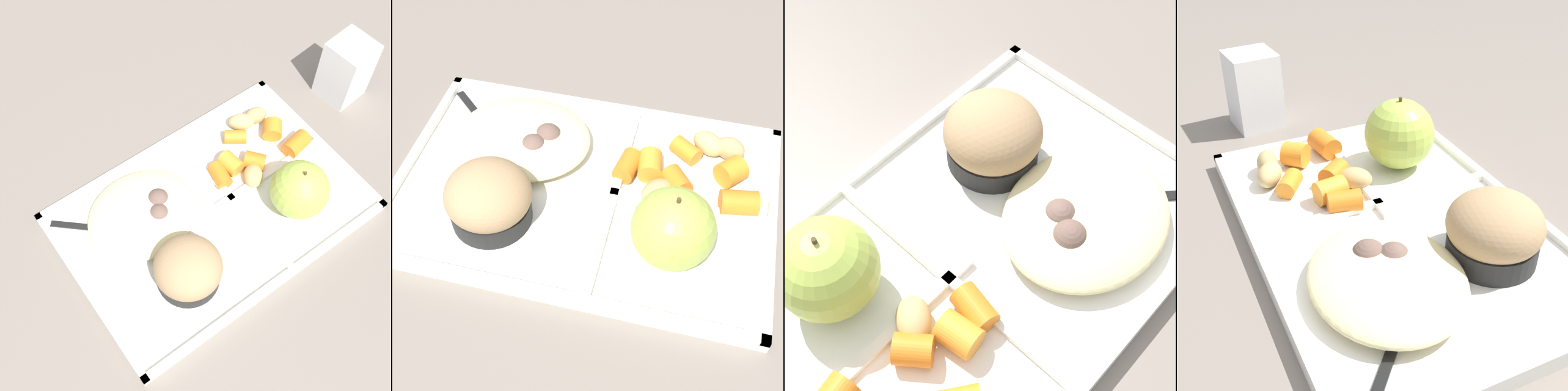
% 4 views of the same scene
% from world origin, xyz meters
% --- Properties ---
extents(ground, '(6.00, 6.00, 0.00)m').
position_xyz_m(ground, '(0.00, 0.00, 0.00)').
color(ground, slate).
extents(lunch_tray, '(0.39, 0.26, 0.02)m').
position_xyz_m(lunch_tray, '(-0.00, -0.00, 0.01)').
color(lunch_tray, white).
rests_on(lunch_tray, ground).
extents(green_apple, '(0.08, 0.08, 0.08)m').
position_xyz_m(green_apple, '(-0.10, 0.06, 0.05)').
color(green_apple, '#A8C14C').
rests_on(green_apple, lunch_tray).
extents(bran_muffin, '(0.08, 0.08, 0.06)m').
position_xyz_m(bran_muffin, '(0.08, 0.06, 0.04)').
color(bran_muffin, black).
rests_on(bran_muffin, lunch_tray).
extents(carrot_slice_back, '(0.04, 0.03, 0.03)m').
position_xyz_m(carrot_slice_back, '(-0.16, -0.01, 0.02)').
color(carrot_slice_back, orange).
rests_on(carrot_slice_back, lunch_tray).
extents(carrot_slice_small, '(0.04, 0.04, 0.03)m').
position_xyz_m(carrot_slice_small, '(-0.14, -0.05, 0.02)').
color(carrot_slice_small, orange).
rests_on(carrot_slice_small, lunch_tray).
extents(carrot_slice_edge, '(0.03, 0.03, 0.03)m').
position_xyz_m(carrot_slice_edge, '(-0.06, -0.04, 0.02)').
color(carrot_slice_edge, orange).
rests_on(carrot_slice_edge, lunch_tray).
extents(carrot_slice_large, '(0.04, 0.04, 0.02)m').
position_xyz_m(carrot_slice_large, '(-0.09, -0.02, 0.02)').
color(carrot_slice_large, orange).
rests_on(carrot_slice_large, lunch_tray).
extents(carrot_slice_tilted, '(0.04, 0.03, 0.02)m').
position_xyz_m(carrot_slice_tilted, '(-0.10, -0.07, 0.02)').
color(carrot_slice_tilted, orange).
rests_on(carrot_slice_tilted, lunch_tray).
extents(carrot_slice_near_corner, '(0.03, 0.04, 0.02)m').
position_xyz_m(carrot_slice_near_corner, '(-0.04, -0.03, 0.02)').
color(carrot_slice_near_corner, orange).
rests_on(carrot_slice_near_corner, lunch_tray).
extents(potato_chunk_small, '(0.04, 0.04, 0.02)m').
position_xyz_m(potato_chunk_small, '(-0.12, -0.09, 0.02)').
color(potato_chunk_small, tan).
rests_on(potato_chunk_small, lunch_tray).
extents(potato_chunk_wedge, '(0.04, 0.03, 0.03)m').
position_xyz_m(potato_chunk_wedge, '(-0.14, -0.08, 0.02)').
color(potato_chunk_wedge, tan).
rests_on(potato_chunk_wedge, lunch_tray).
extents(potato_chunk_browned, '(0.04, 0.04, 0.02)m').
position_xyz_m(potato_chunk_browned, '(-0.07, -0.01, 0.02)').
color(potato_chunk_browned, tan).
rests_on(potato_chunk_browned, lunch_tray).
extents(egg_noodle_pile, '(0.15, 0.13, 0.03)m').
position_xyz_m(egg_noodle_pile, '(0.08, -0.05, 0.02)').
color(egg_noodle_pile, beige).
rests_on(egg_noodle_pile, lunch_tray).
extents(meatball_side, '(0.03, 0.03, 0.03)m').
position_xyz_m(meatball_side, '(0.06, -0.03, 0.03)').
color(meatball_side, brown).
rests_on(meatball_side, lunch_tray).
extents(meatball_front, '(0.03, 0.03, 0.03)m').
position_xyz_m(meatball_front, '(0.05, -0.05, 0.03)').
color(meatball_front, brown).
rests_on(meatball_front, lunch_tray).
extents(plastic_fork, '(0.11, 0.11, 0.00)m').
position_xyz_m(plastic_fork, '(0.12, -0.06, 0.01)').
color(plastic_fork, black).
rests_on(plastic_fork, lunch_tray).
extents(milk_carton, '(0.06, 0.06, 0.10)m').
position_xyz_m(milk_carton, '(-0.29, -0.06, 0.05)').
color(milk_carton, white).
rests_on(milk_carton, ground).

